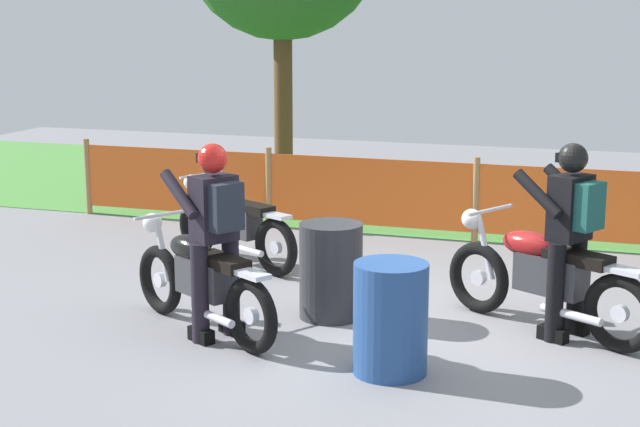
# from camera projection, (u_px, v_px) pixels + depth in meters

# --- Properties ---
(ground) EXTENTS (24.00, 24.00, 0.02)m
(ground) POSITION_uv_depth(u_px,v_px,m) (411.00, 329.00, 8.53)
(ground) COLOR gray
(grass_verge) EXTENTS (24.00, 6.07, 0.01)m
(grass_verge) POSITION_uv_depth(u_px,v_px,m) (507.00, 197.00, 14.52)
(grass_verge) COLOR #4C8C3D
(grass_verge) RESTS_ON ground
(barrier_fence) EXTENTS (10.83, 0.08, 1.05)m
(barrier_fence) POSITION_uv_depth(u_px,v_px,m) (476.00, 199.00, 11.59)
(barrier_fence) COLOR #997547
(barrier_fence) RESTS_ON ground
(motorcycle_lead) EXTENTS (1.82, 1.16, 0.97)m
(motorcycle_lead) POSITION_uv_depth(u_px,v_px,m) (201.00, 280.00, 8.33)
(motorcycle_lead) COLOR black
(motorcycle_lead) RESTS_ON ground
(motorcycle_trailing) EXTENTS (1.83, 1.06, 0.95)m
(motorcycle_trailing) POSITION_uv_depth(u_px,v_px,m) (234.00, 224.00, 10.59)
(motorcycle_trailing) COLOR black
(motorcycle_trailing) RESTS_ON ground
(motorcycle_third) EXTENTS (1.91, 1.16, 1.01)m
(motorcycle_third) POSITION_uv_depth(u_px,v_px,m) (544.00, 277.00, 8.35)
(motorcycle_third) COLOR black
(motorcycle_third) RESTS_ON ground
(rider_lead) EXTENTS (0.79, 0.71, 1.69)m
(rider_lead) POSITION_uv_depth(u_px,v_px,m) (215.00, 230.00, 8.07)
(rider_lead) COLOR black
(rider_lead) RESTS_ON ground
(rider_third) EXTENTS (0.79, 0.71, 1.69)m
(rider_third) POSITION_uv_depth(u_px,v_px,m) (570.00, 230.00, 8.09)
(rider_third) COLOR black
(rider_third) RESTS_ON ground
(oil_drum) EXTENTS (0.58, 0.58, 0.88)m
(oil_drum) POSITION_uv_depth(u_px,v_px,m) (331.00, 271.00, 8.75)
(oil_drum) COLOR #2D2D33
(oil_drum) RESTS_ON ground
(spare_drum) EXTENTS (0.58, 0.58, 0.88)m
(spare_drum) POSITION_uv_depth(u_px,v_px,m) (390.00, 318.00, 7.38)
(spare_drum) COLOR navy
(spare_drum) RESTS_ON ground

